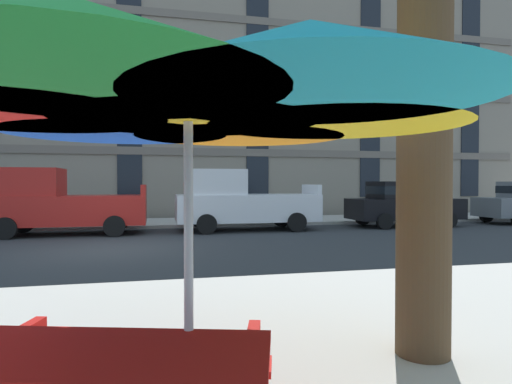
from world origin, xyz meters
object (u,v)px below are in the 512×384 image
pickup_red (59,204)px  sedan_black (403,202)px  pickup_white (241,202)px  patio_umbrella (188,91)px

pickup_red → sedan_black: pickup_red is taller
pickup_white → patio_umbrella: size_ratio=1.35×
pickup_white → sedan_black: pickup_white is taller
pickup_red → pickup_white: bearing=0.0°
sedan_black → patio_umbrella: 15.85m
sedan_black → patio_umbrella: (-9.38, -12.70, 1.34)m
pickup_red → sedan_black: (12.68, -0.00, -0.08)m
pickup_red → pickup_white: (6.11, 0.00, 0.00)m
pickup_white → pickup_red: bearing=180.0°
sedan_black → patio_umbrella: patio_umbrella is taller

